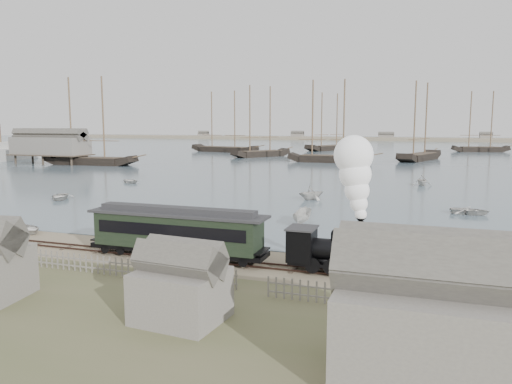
% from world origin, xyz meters
% --- Properties ---
extents(ground, '(600.00, 600.00, 0.00)m').
position_xyz_m(ground, '(0.00, 0.00, 0.00)').
color(ground, tan).
rests_on(ground, ground).
extents(harbor_water, '(600.00, 336.00, 0.06)m').
position_xyz_m(harbor_water, '(0.00, 170.00, 0.03)').
color(harbor_water, '#4C606D').
rests_on(harbor_water, ground).
extents(rail_track, '(120.00, 1.80, 0.16)m').
position_xyz_m(rail_track, '(0.00, -2.00, 0.04)').
color(rail_track, '#37241E').
rests_on(rail_track, ground).
extents(picket_fence_west, '(19.00, 0.10, 1.20)m').
position_xyz_m(picket_fence_west, '(-6.50, -7.00, 0.00)').
color(picket_fence_west, slate).
rests_on(picket_fence_west, ground).
extents(picket_fence_east, '(15.00, 0.10, 1.20)m').
position_xyz_m(picket_fence_east, '(12.50, -7.50, 0.00)').
color(picket_fence_east, slate).
rests_on(picket_fence_east, ground).
extents(shed_mid, '(4.00, 3.50, 3.60)m').
position_xyz_m(shed_mid, '(2.00, -12.00, 0.00)').
color(shed_mid, slate).
rests_on(shed_mid, ground).
extents(shed_right, '(6.00, 5.00, 5.10)m').
position_xyz_m(shed_right, '(13.00, -14.00, 0.00)').
color(shed_right, slate).
rests_on(shed_right, ground).
extents(far_spit, '(500.00, 20.00, 1.80)m').
position_xyz_m(far_spit, '(0.00, 250.00, 0.00)').
color(far_spit, tan).
rests_on(far_spit, ground).
extents(locomotive, '(6.79, 2.53, 8.46)m').
position_xyz_m(locomotive, '(8.55, -2.00, 3.92)').
color(locomotive, black).
rests_on(locomotive, ground).
extents(passenger_coach, '(13.15, 2.54, 3.19)m').
position_xyz_m(passenger_coach, '(-3.54, -2.00, 2.03)').
color(passenger_coach, black).
rests_on(passenger_coach, ground).
extents(beached_dinghy, '(3.77, 4.23, 0.72)m').
position_xyz_m(beached_dinghy, '(-19.87, 1.06, 0.36)').
color(beached_dinghy, beige).
rests_on(beached_dinghy, ground).
extents(rowboat_0, '(4.79, 4.26, 0.82)m').
position_xyz_m(rowboat_0, '(-30.31, 17.29, 0.47)').
color(rowboat_0, beige).
rests_on(rowboat_0, harbor_water).
extents(rowboat_1, '(4.52, 4.53, 1.81)m').
position_xyz_m(rowboat_1, '(-0.66, 27.52, 0.96)').
color(rowboat_1, beige).
rests_on(rowboat_1, harbor_water).
extents(rowboat_2, '(3.73, 1.42, 1.44)m').
position_xyz_m(rowboat_2, '(1.98, 12.14, 0.78)').
color(rowboat_2, beige).
rests_on(rowboat_2, harbor_water).
extents(rowboat_3, '(3.27, 4.22, 0.80)m').
position_xyz_m(rowboat_3, '(17.27, 23.13, 0.46)').
color(rowboat_3, beige).
rests_on(rowboat_3, harbor_water).
extents(rowboat_6, '(3.57, 4.01, 0.69)m').
position_xyz_m(rowboat_6, '(-32.12, 35.35, 0.40)').
color(rowboat_6, beige).
rests_on(rowboat_6, harbor_water).
extents(rowboat_7, '(3.78, 3.45, 1.70)m').
position_xyz_m(rowboat_7, '(12.13, 46.90, 0.91)').
color(rowboat_7, beige).
rests_on(rowboat_7, harbor_water).
extents(schooner_0, '(22.76, 6.09, 20.00)m').
position_xyz_m(schooner_0, '(-60.41, 62.47, 10.06)').
color(schooner_0, black).
rests_on(schooner_0, harbor_water).
extents(schooner_1, '(13.90, 17.93, 20.00)m').
position_xyz_m(schooner_1, '(-32.11, 101.27, 10.06)').
color(schooner_1, black).
rests_on(schooner_1, harbor_water).
extents(schooner_2, '(20.03, 5.08, 20.00)m').
position_xyz_m(schooner_2, '(-10.03, 87.36, 10.06)').
color(schooner_2, black).
rests_on(schooner_2, harbor_water).
extents(schooner_3, '(11.48, 22.13, 20.00)m').
position_xyz_m(schooner_3, '(10.61, 101.98, 10.06)').
color(schooner_3, black).
rests_on(schooner_3, harbor_water).
extents(schooner_6, '(24.92, 11.08, 20.00)m').
position_xyz_m(schooner_6, '(-51.13, 119.74, 10.06)').
color(schooner_6, black).
rests_on(schooner_6, harbor_water).
extents(schooner_7, '(14.73, 22.56, 20.00)m').
position_xyz_m(schooner_7, '(-20.21, 141.32, 10.06)').
color(schooner_7, black).
rests_on(schooner_7, harbor_water).
extents(schooner_8, '(18.34, 8.33, 20.00)m').
position_xyz_m(schooner_8, '(28.77, 147.25, 10.06)').
color(schooner_8, black).
rests_on(schooner_8, harbor_water).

